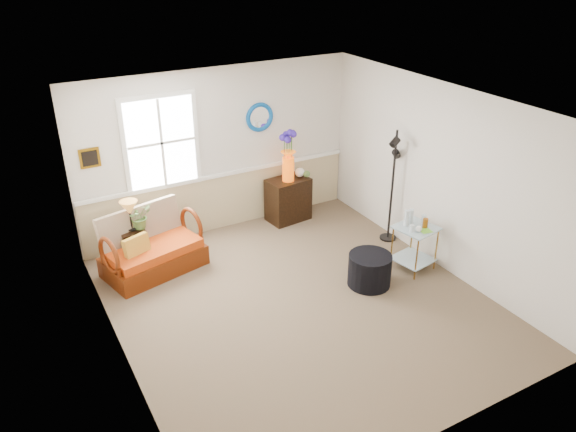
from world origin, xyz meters
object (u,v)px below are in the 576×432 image
loveseat (152,243)px  ottoman (370,270)px  side_table (414,248)px  floor_lamp (392,187)px  cabinet (288,200)px  lamp_stand (134,248)px

loveseat → ottoman: 3.04m
side_table → floor_lamp: bearing=74.1°
cabinet → floor_lamp: bearing=-58.9°
side_table → ottoman: bearing=-177.4°
loveseat → side_table: size_ratio=2.06×
ottoman → lamp_stand: bearing=142.6°
side_table → ottoman: side_table is taller
loveseat → lamp_stand: size_ratio=2.30×
cabinet → loveseat: bearing=-175.3°
lamp_stand → ottoman: size_ratio=1.01×
loveseat → cabinet: 2.50m
loveseat → cabinet: loveseat is taller
ottoman → loveseat: bearing=143.8°
cabinet → ottoman: size_ratio=1.24×
cabinet → ottoman: bearing=-96.4°
cabinet → side_table: cabinet is taller
loveseat → side_table: bearing=-42.3°
lamp_stand → side_table: bearing=-30.0°
cabinet → side_table: (0.80, -2.23, -0.03)m
loveseat → lamp_stand: (-0.21, 0.24, -0.15)m
lamp_stand → floor_lamp: bearing=-16.9°
lamp_stand → cabinet: 2.67m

